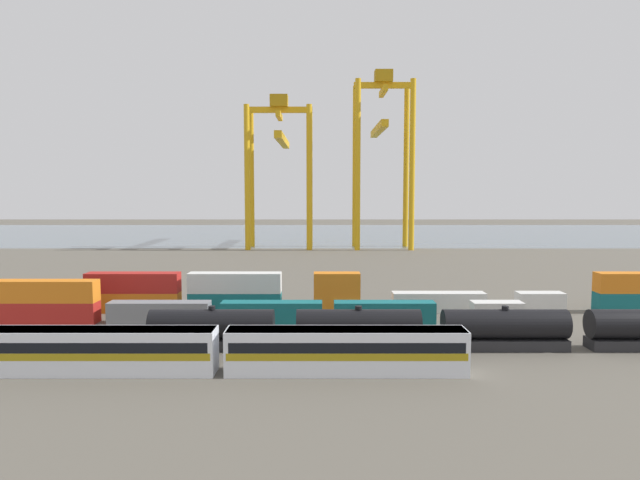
{
  "coord_description": "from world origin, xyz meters",
  "views": [
    {
      "loc": [
        -4.72,
        -69.62,
        15.83
      ],
      "look_at": [
        -4.76,
        37.53,
        6.62
      ],
      "focal_mm": 31.89,
      "sensor_mm": 36.0,
      "label": 1
    }
  ],
  "objects_px": {
    "shipping_container_0": "(47,312)",
    "shipping_container_8": "(235,302)",
    "passenger_train": "(221,349)",
    "freight_tank_row": "(432,329)",
    "gantry_crane_central": "(382,144)",
    "shipping_container_6": "(134,302)",
    "gantry_crane_west": "(280,155)"
  },
  "relations": [
    {
      "from": "shipping_container_6",
      "to": "shipping_container_8",
      "type": "relative_size",
      "value": 1.0
    },
    {
      "from": "shipping_container_0",
      "to": "shipping_container_6",
      "type": "height_order",
      "value": "same"
    },
    {
      "from": "shipping_container_8",
      "to": "gantry_crane_central",
      "type": "height_order",
      "value": "gantry_crane_central"
    },
    {
      "from": "passenger_train",
      "to": "shipping_container_8",
      "type": "xyz_separation_m",
      "value": [
        -2.53,
        25.2,
        -0.84
      ]
    },
    {
      "from": "shipping_container_6",
      "to": "shipping_container_8",
      "type": "height_order",
      "value": "same"
    },
    {
      "from": "passenger_train",
      "to": "shipping_container_8",
      "type": "distance_m",
      "value": 25.34
    },
    {
      "from": "passenger_train",
      "to": "shipping_container_8",
      "type": "height_order",
      "value": "passenger_train"
    },
    {
      "from": "shipping_container_8",
      "to": "shipping_container_0",
      "type": "bearing_deg",
      "value": -163.76
    },
    {
      "from": "gantry_crane_west",
      "to": "freight_tank_row",
      "type": "bearing_deg",
      "value": -77.97
    },
    {
      "from": "passenger_train",
      "to": "gantry_crane_west",
      "type": "distance_m",
      "value": 115.03
    },
    {
      "from": "passenger_train",
      "to": "freight_tank_row",
      "type": "distance_m",
      "value": 21.19
    },
    {
      "from": "freight_tank_row",
      "to": "shipping_container_8",
      "type": "height_order",
      "value": "freight_tank_row"
    },
    {
      "from": "passenger_train",
      "to": "shipping_container_6",
      "type": "xyz_separation_m",
      "value": [
        -15.89,
        25.2,
        -0.84
      ]
    },
    {
      "from": "shipping_container_6",
      "to": "gantry_crane_central",
      "type": "height_order",
      "value": "gantry_crane_central"
    },
    {
      "from": "gantry_crane_central",
      "to": "shipping_container_8",
      "type": "bearing_deg",
      "value": -108.27
    },
    {
      "from": "gantry_crane_central",
      "to": "passenger_train",
      "type": "bearing_deg",
      "value": -103.1
    },
    {
      "from": "shipping_container_0",
      "to": "gantry_crane_central",
      "type": "distance_m",
      "value": 108.76
    },
    {
      "from": "freight_tank_row",
      "to": "gantry_crane_west",
      "type": "height_order",
      "value": "gantry_crane_west"
    },
    {
      "from": "shipping_container_8",
      "to": "passenger_train",
      "type": "bearing_deg",
      "value": -84.28
    },
    {
      "from": "freight_tank_row",
      "to": "shipping_container_0",
      "type": "distance_m",
      "value": 45.5
    },
    {
      "from": "freight_tank_row",
      "to": "shipping_container_0",
      "type": "xyz_separation_m",
      "value": [
        -44.05,
        11.37,
        -0.78
      ]
    },
    {
      "from": "shipping_container_0",
      "to": "shipping_container_8",
      "type": "xyz_separation_m",
      "value": [
        21.71,
        6.32,
        0.0
      ]
    },
    {
      "from": "shipping_container_0",
      "to": "shipping_container_6",
      "type": "distance_m",
      "value": 10.47
    },
    {
      "from": "gantry_crane_west",
      "to": "shipping_container_0",
      "type": "bearing_deg",
      "value": -103.03
    },
    {
      "from": "shipping_container_0",
      "to": "gantry_crane_central",
      "type": "bearing_deg",
      "value": 61.52
    },
    {
      "from": "freight_tank_row",
      "to": "gantry_crane_central",
      "type": "bearing_deg",
      "value": 86.64
    },
    {
      "from": "freight_tank_row",
      "to": "shipping_container_0",
      "type": "height_order",
      "value": "freight_tank_row"
    },
    {
      "from": "freight_tank_row",
      "to": "shipping_container_8",
      "type": "bearing_deg",
      "value": 141.62
    },
    {
      "from": "shipping_container_8",
      "to": "gantry_crane_west",
      "type": "bearing_deg",
      "value": 90.03
    },
    {
      "from": "shipping_container_8",
      "to": "gantry_crane_west",
      "type": "xyz_separation_m",
      "value": [
        -0.04,
        87.31,
        24.68
      ]
    },
    {
      "from": "passenger_train",
      "to": "shipping_container_0",
      "type": "xyz_separation_m",
      "value": [
        -24.24,
        18.87,
        -0.84
      ]
    },
    {
      "from": "shipping_container_0",
      "to": "gantry_crane_west",
      "type": "xyz_separation_m",
      "value": [
        21.67,
        93.63,
        24.68
      ]
    }
  ]
}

